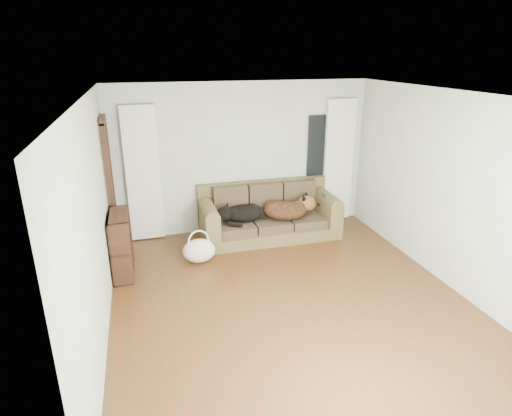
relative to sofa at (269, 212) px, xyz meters
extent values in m
plane|color=#432D16|center=(-0.34, -1.97, -0.45)|extent=(5.00, 5.00, 0.00)
plane|color=white|center=(-0.34, -1.97, 2.15)|extent=(5.00, 5.00, 0.00)
cube|color=beige|center=(-0.34, 0.53, 0.85)|extent=(4.50, 0.04, 2.60)
cube|color=beige|center=(-2.59, -1.97, 0.85)|extent=(0.04, 5.00, 2.60)
cube|color=beige|center=(1.91, -1.97, 0.85)|extent=(0.04, 5.00, 2.60)
cube|color=white|center=(-2.04, 0.45, 0.70)|extent=(0.55, 0.08, 2.25)
cube|color=white|center=(1.46, 0.45, 0.70)|extent=(0.55, 0.08, 2.25)
cube|color=black|center=(1.11, 0.50, 0.95)|extent=(0.50, 0.03, 1.20)
cube|color=#321D10|center=(-2.54, 0.07, 0.60)|extent=(0.07, 0.60, 2.10)
cube|color=#484225|center=(0.00, 0.00, 0.00)|extent=(2.35, 1.01, 0.96)
ellipsoid|color=black|center=(-0.50, -0.03, 0.03)|extent=(0.70, 0.53, 0.28)
ellipsoid|color=black|center=(0.29, -0.09, 0.04)|extent=(0.90, 0.76, 0.34)
cube|color=black|center=(0.92, -0.14, 0.28)|extent=(0.09, 0.18, 0.02)
ellipsoid|color=beige|center=(-1.32, -0.64, -0.29)|extent=(0.54, 0.44, 0.37)
cube|color=#321D10|center=(-2.43, -0.73, 0.05)|extent=(0.36, 0.77, 0.93)
camera|label=1|loc=(-2.04, -6.57, 2.61)|focal=30.00mm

